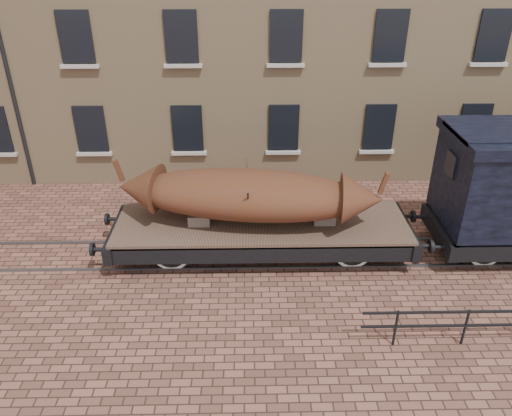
{
  "coord_description": "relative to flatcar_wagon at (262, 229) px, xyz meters",
  "views": [
    {
      "loc": [
        -0.35,
        -12.37,
        8.35
      ],
      "look_at": [
        -0.1,
        0.5,
        1.3
      ],
      "focal_mm": 35.0,
      "sensor_mm": 36.0,
      "label": 1
    }
  ],
  "objects": [
    {
      "name": "flatcar_wagon",
      "position": [
        0.0,
        0.0,
        0.0
      ],
      "size": [
        9.45,
        2.56,
        1.43
      ],
      "color": "brown",
      "rests_on": "ground"
    },
    {
      "name": "ground",
      "position": [
        -0.06,
        -0.0,
        -0.89
      ],
      "size": [
        90.0,
        90.0,
        0.0
      ],
      "primitive_type": "plane",
      "color": "brown"
    },
    {
      "name": "iron_boat",
      "position": [
        -0.39,
        -0.0,
        1.12
      ],
      "size": [
        7.53,
        2.91,
        1.77
      ],
      "color": "#502911",
      "rests_on": "flatcar_wagon"
    },
    {
      "name": "rail_track",
      "position": [
        -0.06,
        -0.0,
        -0.86
      ],
      "size": [
        30.0,
        1.52,
        0.06
      ],
      "color": "#59595E",
      "rests_on": "ground"
    }
  ]
}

